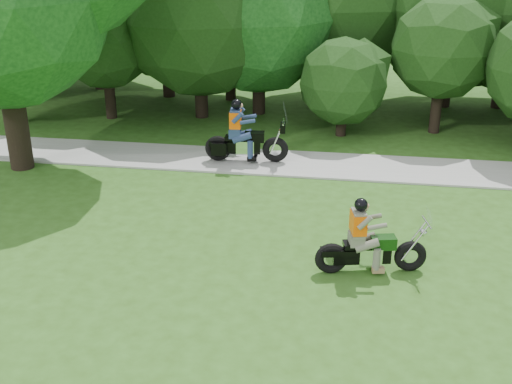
{
  "coord_description": "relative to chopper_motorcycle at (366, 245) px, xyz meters",
  "views": [
    {
      "loc": [
        -0.76,
        -10.29,
        6.93
      ],
      "look_at": [
        -2.75,
        2.51,
        1.38
      ],
      "focal_mm": 45.0,
      "sensor_mm": 36.0,
      "label": 1
    }
  ],
  "objects": [
    {
      "name": "walkway",
      "position": [
        0.3,
        6.2,
        -0.6
      ],
      "size": [
        60.0,
        2.2,
        0.06
      ],
      "primitive_type": "cube",
      "color": "gray",
      "rests_on": "ground"
    },
    {
      "name": "touring_motorcycle",
      "position": [
        -3.73,
        6.1,
        0.14
      ],
      "size": [
        2.56,
        0.87,
        1.95
      ],
      "rotation": [
        0.0,
        0.0,
        0.09
      ],
      "color": "black",
      "rests_on": "walkway"
    },
    {
      "name": "ground",
      "position": [
        0.3,
        -1.8,
        -0.63
      ],
      "size": [
        100.0,
        100.0,
        0.0
      ],
      "primitive_type": "plane",
      "color": "#2B4E16",
      "rests_on": "ground"
    },
    {
      "name": "tree_line",
      "position": [
        0.22,
        12.97,
        3.08
      ],
      "size": [
        40.09,
        11.3,
        7.78
      ],
      "color": "black",
      "rests_on": "ground"
    },
    {
      "name": "chopper_motorcycle",
      "position": [
        0.0,
        0.0,
        0.0
      ],
      "size": [
        2.37,
        0.9,
        1.71
      ],
      "rotation": [
        0.0,
        0.0,
        0.21
      ],
      "color": "black",
      "rests_on": "ground"
    }
  ]
}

